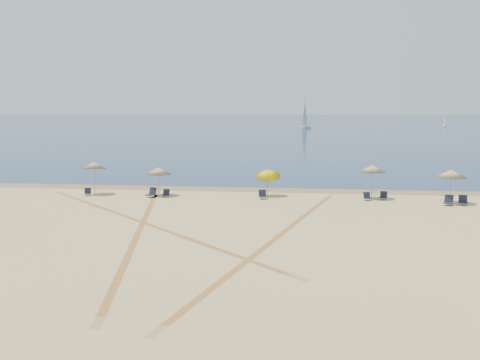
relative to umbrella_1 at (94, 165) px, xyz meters
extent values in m
plane|color=tan|center=(11.49, -19.96, -2.28)|extent=(160.00, 160.00, 0.00)
plane|color=#0C2151|center=(11.49, 205.04, -2.27)|extent=(500.00, 500.00, 0.00)
plane|color=olive|center=(11.49, 4.04, -2.27)|extent=(500.00, 500.00, 0.00)
cylinder|color=gray|center=(0.00, 0.09, -1.06)|extent=(0.05, 0.25, 2.43)
cone|color=#F4E1C1|center=(0.00, 0.00, 0.00)|extent=(1.88, 1.91, 0.70)
sphere|color=gray|center=(0.00, 0.00, 0.30)|extent=(0.08, 0.08, 0.08)
cylinder|color=gray|center=(5.17, -0.05, -1.24)|extent=(0.05, 0.06, 2.08)
cone|color=#F4E1C1|center=(5.17, -0.05, -0.35)|extent=(1.99, 1.99, 0.56)
sphere|color=gray|center=(5.17, -0.05, -0.05)|extent=(0.08, 0.08, 0.08)
cylinder|color=gray|center=(13.58, 0.34, -1.31)|extent=(0.05, 0.78, 1.96)
cone|color=yellow|center=(13.58, 0.65, -0.48)|extent=(1.90, 1.98, 1.19)
sphere|color=gray|center=(13.58, 0.65, -0.18)|extent=(0.08, 0.08, 0.08)
cylinder|color=gray|center=(21.35, 0.56, -1.07)|extent=(0.05, 0.05, 2.41)
cone|color=#F4E1C1|center=(21.35, 0.56, -0.02)|extent=(1.95, 1.95, 0.55)
sphere|color=gray|center=(21.35, 0.56, 0.28)|extent=(0.08, 0.08, 0.08)
cylinder|color=gray|center=(26.65, -0.87, -1.14)|extent=(0.05, 0.05, 2.28)
cone|color=#F4E1C1|center=(26.65, -0.87, -0.15)|extent=(2.19, 2.19, 0.55)
sphere|color=gray|center=(26.65, -0.87, 0.15)|extent=(0.08, 0.08, 0.08)
cube|color=black|center=(-0.21, -0.89, -2.11)|extent=(0.65, 0.65, 0.05)
cube|color=black|center=(-0.30, -0.66, -1.90)|extent=(0.53, 0.35, 0.44)
cylinder|color=#A5A5AD|center=(-0.39, -1.14, -2.20)|extent=(0.02, 0.02, 0.16)
cylinder|color=#A5A5AD|center=(-0.02, -0.99, -2.20)|extent=(0.02, 0.02, 0.16)
cube|color=black|center=(4.79, -1.03, -2.08)|extent=(0.80, 0.80, 0.06)
cube|color=black|center=(4.90, -0.75, -1.81)|extent=(0.65, 0.44, 0.55)
cylinder|color=#A5A5AD|center=(4.56, -1.16, -2.18)|extent=(0.03, 0.03, 0.20)
cylinder|color=#A5A5AD|center=(5.01, -1.34, -2.18)|extent=(0.03, 0.03, 0.20)
cube|color=black|center=(5.92, -0.85, -2.11)|extent=(0.51, 0.51, 0.05)
cube|color=black|center=(5.93, -0.61, -1.90)|extent=(0.50, 0.19, 0.44)
cylinder|color=#A5A5AD|center=(5.72, -1.03, -2.20)|extent=(0.02, 0.02, 0.16)
cylinder|color=#A5A5AD|center=(6.12, -1.04, -2.20)|extent=(0.02, 0.02, 0.16)
cube|color=black|center=(13.31, -0.74, -2.09)|extent=(0.68, 0.68, 0.05)
cube|color=black|center=(13.24, -0.48, -1.85)|extent=(0.59, 0.34, 0.50)
cylinder|color=#A5A5AD|center=(13.10, -1.00, -2.19)|extent=(0.02, 0.02, 0.18)
cylinder|color=#A5A5AD|center=(13.53, -0.88, -2.19)|extent=(0.02, 0.02, 0.18)
cube|color=black|center=(20.98, -0.47, -2.11)|extent=(0.61, 0.61, 0.05)
cube|color=black|center=(20.92, -0.23, -1.89)|extent=(0.53, 0.30, 0.45)
cylinder|color=#A5A5AD|center=(20.78, -0.70, -2.19)|extent=(0.02, 0.02, 0.16)
cylinder|color=#A5A5AD|center=(21.17, -0.60, -2.19)|extent=(0.02, 0.02, 0.16)
cube|color=black|center=(22.13, -0.03, -2.11)|extent=(0.62, 0.62, 0.05)
cube|color=black|center=(22.20, 0.21, -1.89)|extent=(0.54, 0.31, 0.46)
cylinder|color=#A5A5AD|center=(21.94, -0.17, -2.19)|extent=(0.02, 0.02, 0.17)
cylinder|color=#A5A5AD|center=(22.33, -0.27, -2.19)|extent=(0.02, 0.02, 0.17)
cube|color=black|center=(26.30, -1.91, -2.08)|extent=(0.77, 0.77, 0.05)
cube|color=black|center=(26.40, -1.64, -1.82)|extent=(0.63, 0.42, 0.53)
cylinder|color=#A5A5AD|center=(26.08, -2.04, -2.18)|extent=(0.03, 0.03, 0.19)
cylinder|color=#A5A5AD|center=(26.52, -2.22, -2.18)|extent=(0.03, 0.03, 0.19)
cube|color=black|center=(27.35, -1.75, -2.09)|extent=(0.65, 0.65, 0.05)
cube|color=black|center=(27.39, -1.47, -1.83)|extent=(0.60, 0.29, 0.52)
cylinder|color=#A5A5AD|center=(27.12, -1.93, -2.18)|extent=(0.03, 0.03, 0.19)
cylinder|color=#A5A5AD|center=(27.58, -1.99, -2.18)|extent=(0.03, 0.03, 0.19)
cube|color=white|center=(15.36, 132.43, -1.93)|extent=(3.95, 6.31, 0.68)
cylinder|color=gray|center=(15.36, 132.43, 2.46)|extent=(0.14, 0.14, 9.02)
cube|color=white|center=(61.61, 152.04, -2.01)|extent=(1.93, 4.79, 0.51)
cylinder|color=gray|center=(61.61, 152.04, 1.28)|extent=(0.10, 0.10, 6.78)
plane|color=tan|center=(7.33, -11.96, -2.27)|extent=(33.05, 33.05, 0.00)
plane|color=tan|center=(7.11, -10.88, -2.27)|extent=(33.05, 33.05, 0.00)
plane|color=tan|center=(15.11, -12.50, -2.27)|extent=(33.60, 33.60, 0.00)
plane|color=tan|center=(15.36, -11.43, -2.27)|extent=(33.60, 33.60, 0.00)
plane|color=tan|center=(6.89, -9.97, -2.27)|extent=(39.59, 39.59, 0.00)
plane|color=tan|center=(6.13, -9.18, -2.27)|extent=(39.59, 39.59, 0.00)
camera|label=1|loc=(16.60, -41.39, 4.57)|focal=41.62mm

